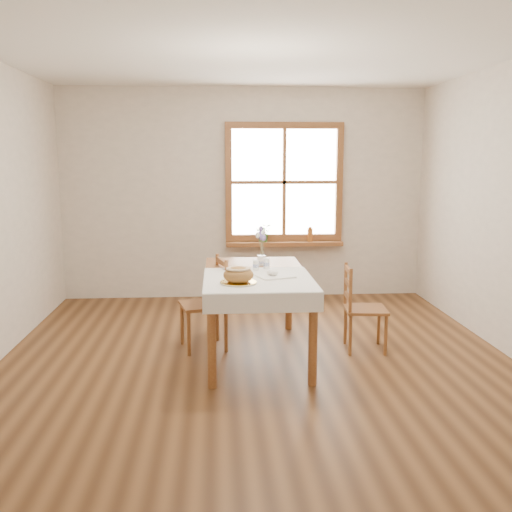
{
  "coord_description": "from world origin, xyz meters",
  "views": [
    {
      "loc": [
        -0.34,
        -4.62,
        1.75
      ],
      "look_at": [
        0.0,
        0.3,
        0.9
      ],
      "focal_mm": 40.0,
      "sensor_mm": 36.0,
      "label": 1
    }
  ],
  "objects_px": {
    "chair_right": "(366,308)",
    "bread_plate": "(238,283)",
    "chair_left": "(203,303)",
    "flower_vase": "(261,261)",
    "dining_table": "(256,282)"
  },
  "relations": [
    {
      "from": "chair_right",
      "to": "bread_plate",
      "type": "height_order",
      "value": "chair_right"
    },
    {
      "from": "chair_left",
      "to": "bread_plate",
      "type": "relative_size",
      "value": 3.0
    },
    {
      "from": "bread_plate",
      "to": "flower_vase",
      "type": "height_order",
      "value": "flower_vase"
    },
    {
      "from": "flower_vase",
      "to": "chair_left",
      "type": "bearing_deg",
      "value": -166.64
    },
    {
      "from": "chair_left",
      "to": "chair_right",
      "type": "relative_size",
      "value": 1.08
    },
    {
      "from": "dining_table",
      "to": "bread_plate",
      "type": "xyz_separation_m",
      "value": [
        -0.17,
        -0.47,
        0.1
      ]
    },
    {
      "from": "bread_plate",
      "to": "flower_vase",
      "type": "bearing_deg",
      "value": 72.83
    },
    {
      "from": "bread_plate",
      "to": "chair_left",
      "type": "bearing_deg",
      "value": 114.19
    },
    {
      "from": "dining_table",
      "to": "chair_left",
      "type": "relative_size",
      "value": 1.87
    },
    {
      "from": "chair_right",
      "to": "bread_plate",
      "type": "xyz_separation_m",
      "value": [
        -1.18,
        -0.53,
        0.37
      ]
    },
    {
      "from": "chair_left",
      "to": "chair_right",
      "type": "distance_m",
      "value": 1.49
    },
    {
      "from": "dining_table",
      "to": "chair_left",
      "type": "xyz_separation_m",
      "value": [
        -0.47,
        0.2,
        -0.24
      ]
    },
    {
      "from": "chair_right",
      "to": "bread_plate",
      "type": "bearing_deg",
      "value": 118.77
    },
    {
      "from": "chair_right",
      "to": "flower_vase",
      "type": "height_order",
      "value": "flower_vase"
    },
    {
      "from": "bread_plate",
      "to": "flower_vase",
      "type": "distance_m",
      "value": 0.84
    }
  ]
}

